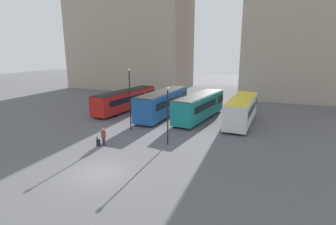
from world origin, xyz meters
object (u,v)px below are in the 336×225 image
bus_0 (126,99)px  suitcase (98,143)px  bus_2 (200,105)px  lamp_post_0 (168,111)px  bus_3 (242,109)px  traveler (103,135)px  bus_1 (163,102)px  lamp_post_1 (130,95)px

bus_0 → suitcase: 14.83m
bus_2 → lamp_post_0: lamp_post_0 is taller
bus_3 → traveler: size_ratio=6.42×
bus_1 → lamp_post_1: (-0.92, -7.27, 2.07)m
lamp_post_0 → lamp_post_1: size_ratio=0.80×
bus_0 → traveler: bearing=-152.0°
bus_2 → bus_3: bearing=-85.8°
bus_2 → bus_1: bearing=101.9°
suitcase → traveler: bearing=-28.9°
traveler → suitcase: bearing=151.1°
bus_3 → suitcase: (-11.35, -12.68, -1.34)m
traveler → lamp_post_0: bearing=-57.5°
bus_1 → suitcase: bus_1 is taller
traveler → lamp_post_1: 5.85m
bus_3 → lamp_post_0: (-5.60, -10.06, 1.50)m
bus_3 → bus_2: bearing=88.6°
bus_2 → lamp_post_0: bearing=-173.9°
bus_1 → bus_2: bearing=-84.2°
bus_1 → suitcase: size_ratio=12.49×
bus_0 → suitcase: size_ratio=13.11×
lamp_post_1 → traveler: bearing=-90.4°
suitcase → lamp_post_0: bearing=-55.3°
bus_2 → lamp_post_0: size_ratio=2.12×
bus_2 → traveler: bearing=163.6°
traveler → bus_3: bearing=-31.7°
bus_1 → suitcase: (-1.27, -12.77, -1.44)m
bus_1 → lamp_post_1: size_ratio=1.78×
lamp_post_0 → suitcase: bearing=-155.5°
bus_1 → lamp_post_1: lamp_post_1 is taller
bus_1 → traveler: (-0.95, -12.37, -0.81)m
traveler → lamp_post_1: size_ratio=0.25×
bus_0 → traveler: size_ratio=7.61×
bus_2 → lamp_post_1: lamp_post_1 is taller
bus_2 → lamp_post_0: (-0.43, -10.44, 1.49)m
suitcase → lamp_post_1: (0.36, 5.49, 3.51)m
bus_0 → bus_1: bearing=-93.8°
lamp_post_0 → lamp_post_1: 6.15m
bus_1 → lamp_post_0: bearing=-153.8°
bus_0 → lamp_post_1: size_ratio=1.87×
bus_2 → lamp_post_1: size_ratio=1.70×
lamp_post_1 → bus_2: bearing=52.4°
suitcase → bus_3: bearing=-31.6°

